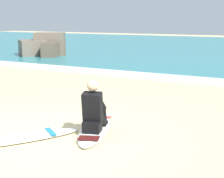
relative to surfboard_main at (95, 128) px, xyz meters
name	(u,v)px	position (x,y,z in m)	size (l,w,h in m)	color
ground_plane	(50,134)	(-0.58, -0.65, -0.04)	(80.00, 80.00, 0.00)	beige
breaking_foam	(170,78)	(-0.58, 5.97, 0.02)	(80.00, 0.90, 0.11)	white
surfboard_main	(95,128)	(0.00, 0.00, 0.00)	(1.30, 2.22, 0.08)	white
surfer_seated	(94,111)	(0.10, -0.22, 0.40)	(0.52, 0.76, 0.95)	black
surfboard_spare_near	(13,139)	(-0.93, -1.24, 0.00)	(1.79, 2.26, 0.08)	white
rock_outcrop_distant	(45,48)	(-9.12, 9.59, 0.48)	(2.96, 2.92, 1.34)	#756656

